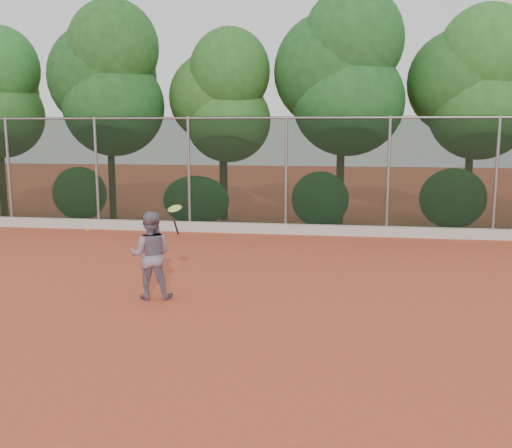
# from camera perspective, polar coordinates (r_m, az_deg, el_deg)

# --- Properties ---
(ground) EXTENTS (80.00, 80.00, 0.00)m
(ground) POSITION_cam_1_polar(r_m,az_deg,el_deg) (10.63, -0.82, -7.54)
(ground) COLOR #C34B2E
(ground) RESTS_ON ground
(concrete_curb) EXTENTS (24.00, 0.20, 0.30)m
(concrete_curb) POSITION_cam_1_polar(r_m,az_deg,el_deg) (17.19, 2.91, -0.50)
(concrete_curb) COLOR beige
(concrete_curb) RESTS_ON ground
(tennis_player) EXTENTS (0.88, 0.74, 1.63)m
(tennis_player) POSITION_cam_1_polar(r_m,az_deg,el_deg) (10.70, -10.49, -3.08)
(tennis_player) COLOR slate
(tennis_player) RESTS_ON ground
(chainlink_fence) EXTENTS (24.09, 0.09, 3.50)m
(chainlink_fence) POSITION_cam_1_polar(r_m,az_deg,el_deg) (17.16, 3.02, 5.24)
(chainlink_fence) COLOR black
(chainlink_fence) RESTS_ON ground
(foliage_backdrop) EXTENTS (23.70, 3.63, 7.55)m
(foliage_backdrop) POSITION_cam_1_polar(r_m,az_deg,el_deg) (19.18, 2.02, 13.28)
(foliage_backdrop) COLOR #412A19
(foliage_backdrop) RESTS_ON ground
(tennis_racket) EXTENTS (0.37, 0.35, 0.57)m
(tennis_racket) POSITION_cam_1_polar(r_m,az_deg,el_deg) (10.39, -8.11, 1.31)
(tennis_racket) COLOR black
(tennis_racket) RESTS_ON ground
(tennis_ball_in_flight) EXTENTS (0.07, 0.07, 0.07)m
(tennis_ball_in_flight) POSITION_cam_1_polar(r_m,az_deg,el_deg) (10.60, -16.43, -0.53)
(tennis_ball_in_flight) COLOR gold
(tennis_ball_in_flight) RESTS_ON ground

